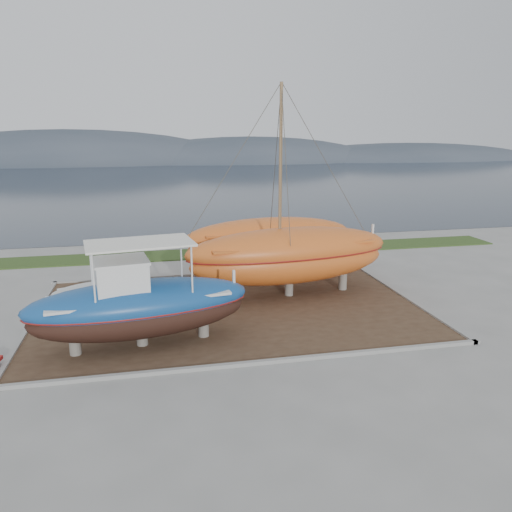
{
  "coord_description": "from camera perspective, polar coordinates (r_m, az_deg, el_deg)",
  "views": [
    {
      "loc": [
        -3.58,
        -18.72,
        8.43
      ],
      "look_at": [
        1.26,
        4.0,
        2.61
      ],
      "focal_mm": 35.0,
      "sensor_mm": 36.0,
      "label": 1
    }
  ],
  "objects": [
    {
      "name": "curb_frame",
      "position": [
        24.47,
        -2.91,
        -5.92
      ],
      "size": [
        18.6,
        12.6,
        0.15
      ],
      "primitive_type": null,
      "color": "gray",
      "rests_on": "ground"
    },
    {
      "name": "orange_bare_hull",
      "position": [
        29.66,
        1.54,
        1.01
      ],
      "size": [
        10.45,
        3.97,
        3.35
      ],
      "primitive_type": null,
      "rotation": [
        0.0,
        0.0,
        0.09
      ],
      "color": "#CE5D1F",
      "rests_on": "dirt_patch"
    },
    {
      "name": "mountain_ridge",
      "position": [
        144.01,
        -10.77,
        10.47
      ],
      "size": [
        200.0,
        36.0,
        20.0
      ],
      "primitive_type": null,
      "color": "#333D49",
      "rests_on": "ground"
    },
    {
      "name": "white_dinghy",
      "position": [
        25.8,
        -18.19,
        -4.24
      ],
      "size": [
        4.12,
        2.65,
        1.16
      ],
      "primitive_type": null,
      "rotation": [
        0.0,
        0.0,
        0.34
      ],
      "color": "silver",
      "rests_on": "dirt_patch"
    },
    {
      "name": "ground",
      "position": [
        20.84,
        -1.12,
        -9.8
      ],
      "size": [
        140.0,
        140.0,
        0.0
      ],
      "primitive_type": "plane",
      "color": "gray",
      "rests_on": "ground"
    },
    {
      "name": "orange_sailboat",
      "position": [
        25.2,
        3.96,
        7.08
      ],
      "size": [
        11.26,
        4.47,
        10.64
      ],
      "primitive_type": null,
      "rotation": [
        0.0,
        0.0,
        0.12
      ],
      "color": "#CE5D1F",
      "rests_on": "dirt_patch"
    },
    {
      "name": "sea",
      "position": [
        89.19,
        -9.78,
        8.45
      ],
      "size": [
        260.0,
        100.0,
        0.04
      ],
      "primitive_type": null,
      "color": "#17222F",
      "rests_on": "ground"
    },
    {
      "name": "blue_caique",
      "position": [
        20.21,
        -13.16,
        -4.34
      ],
      "size": [
        9.13,
        4.02,
        4.24
      ],
      "primitive_type": null,
      "rotation": [
        0.0,
        0.0,
        0.15
      ],
      "color": "#16498B",
      "rests_on": "dirt_patch"
    },
    {
      "name": "grass_strip",
      "position": [
        35.42,
        -5.89,
        0.29
      ],
      "size": [
        44.0,
        3.0,
        0.08
      ],
      "primitive_type": "cube",
      "color": "#284219",
      "rests_on": "ground"
    },
    {
      "name": "dirt_patch",
      "position": [
        24.49,
        -2.91,
        -6.02
      ],
      "size": [
        18.0,
        12.0,
        0.06
      ],
      "primitive_type": "cube",
      "color": "#422D1E",
      "rests_on": "ground"
    }
  ]
}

